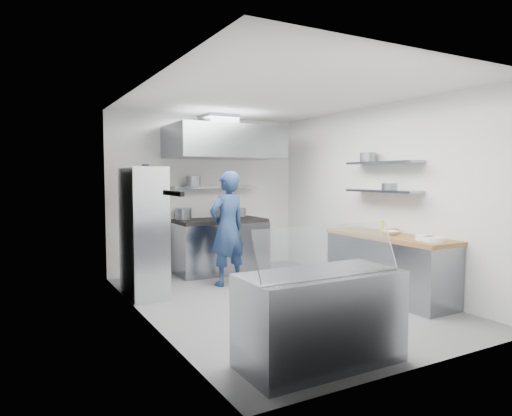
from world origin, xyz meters
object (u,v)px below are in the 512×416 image
wire_rack (144,232)px  display_case (320,318)px  gas_range (220,247)px  chef (227,228)px

wire_rack → display_case: size_ratio=1.23×
gas_range → wire_rack: wire_rack is taller
chef → wire_rack: bearing=-12.4°
gas_range → chef: chef is taller
gas_range → wire_rack: size_ratio=0.86×
wire_rack → display_case: (0.76, -3.15, -0.50)m
wire_rack → chef: bearing=1.0°
gas_range → chef: 1.07m
gas_range → display_case: gas_range is taller
wire_rack → gas_range: bearing=30.1°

